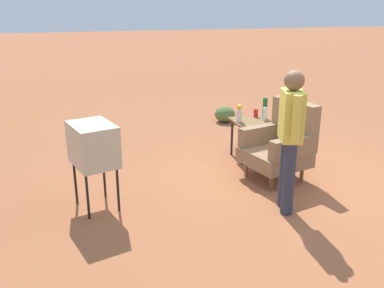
{
  "coord_description": "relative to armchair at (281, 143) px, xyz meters",
  "views": [
    {
      "loc": [
        4.65,
        -2.59,
        2.34
      ],
      "look_at": [
        -0.14,
        -1.26,
        0.65
      ],
      "focal_mm": 39.68,
      "sensor_mm": 36.0,
      "label": 1
    }
  ],
  "objects": [
    {
      "name": "ground_plane",
      "position": [
        0.27,
        -0.03,
        -0.5
      ],
      "size": [
        60.0,
        60.0,
        0.0
      ],
      "primitive_type": "plane",
      "color": "#A05B38"
    },
    {
      "name": "armchair",
      "position": [
        0.0,
        0.0,
        0.0
      ],
      "size": [
        0.93,
        0.95,
        1.06
      ],
      "color": "brown",
      "rests_on": "ground"
    },
    {
      "name": "side_table",
      "position": [
        -0.81,
        -0.09,
        0.02
      ],
      "size": [
        0.56,
        0.56,
        0.61
      ],
      "color": "black",
      "rests_on": "ground"
    },
    {
      "name": "tv_on_stand",
      "position": [
        0.24,
        -2.49,
        0.28
      ],
      "size": [
        0.7,
        0.59,
        1.03
      ],
      "color": "black",
      "rests_on": "ground"
    },
    {
      "name": "person_standing",
      "position": [
        0.88,
        -0.37,
        0.44
      ],
      "size": [
        0.55,
        0.31,
        1.64
      ],
      "color": "#2D3347",
      "rests_on": "ground"
    },
    {
      "name": "bottle_wine_green",
      "position": [
        -0.87,
        0.14,
        0.27
      ],
      "size": [
        0.07,
        0.07,
        0.32
      ],
      "primitive_type": "cylinder",
      "color": "#1E5623",
      "rests_on": "side_table"
    },
    {
      "name": "soda_can_red",
      "position": [
        -0.99,
        0.05,
        0.17
      ],
      "size": [
        0.07,
        0.07,
        0.12
      ],
      "primitive_type": "cylinder",
      "color": "red",
      "rests_on": "side_table"
    },
    {
      "name": "bottle_short_clear",
      "position": [
        -0.76,
        0.09,
        0.21
      ],
      "size": [
        0.06,
        0.06,
        0.2
      ],
      "primitive_type": "cylinder",
      "color": "silver",
      "rests_on": "side_table"
    },
    {
      "name": "flower_vase",
      "position": [
        -0.8,
        -0.3,
        0.26
      ],
      "size": [
        0.14,
        0.1,
        0.27
      ],
      "color": "silver",
      "rests_on": "side_table"
    },
    {
      "name": "shrub_mid",
      "position": [
        -2.88,
        0.23,
        -0.34
      ],
      "size": [
        0.41,
        0.41,
        0.32
      ],
      "primitive_type": "ellipsoid",
      "color": "#516B38",
      "rests_on": "ground"
    }
  ]
}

